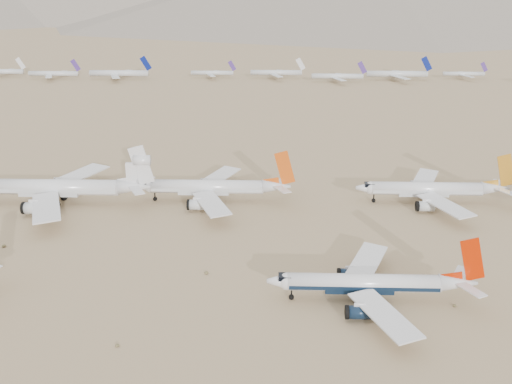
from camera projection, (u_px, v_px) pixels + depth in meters
ground at (341, 309)px, 121.22m from camera, size 7000.00×7000.00×0.00m
main_airliner at (372, 283)px, 122.74m from camera, size 43.92×42.90×15.50m
row2_gold_tail at (433, 189)px, 177.56m from camera, size 46.02×45.01×16.39m
row2_orange_tail at (213, 187)px, 178.76m from camera, size 47.55×46.52×16.96m
row2_white_trijet at (63, 187)px, 176.38m from camera, size 54.77×53.52×19.41m
distant_storage_row at (380, 74)px, 399.97m from camera, size 660.03×50.48×14.54m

